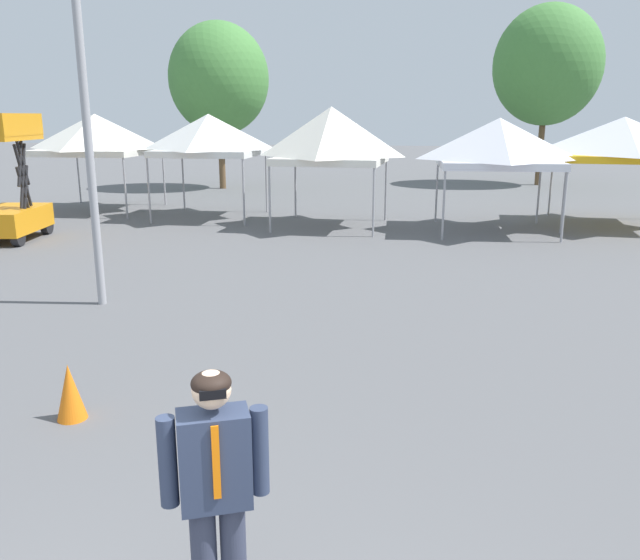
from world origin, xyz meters
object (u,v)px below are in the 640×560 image
object	(u,v)px
canopy_tent_right_of_center	(209,135)
canopy_tent_center	(623,139)
canopy_tent_behind_left	(498,143)
person_foreground	(216,487)
traffic_cone_near_barrier	(70,392)
scissor_lift	(7,201)
tree_behind_tents_left	(547,65)
canopy_tent_left_of_center	(331,135)
canopy_tent_behind_right	(96,134)
tree_behind_tents_center	(219,79)

from	to	relation	value
canopy_tent_right_of_center	canopy_tent_center	bearing A→B (deg)	2.36
canopy_tent_behind_left	person_foreground	world-z (taller)	canopy_tent_behind_left
canopy_tent_right_of_center	traffic_cone_near_barrier	world-z (taller)	canopy_tent_right_of_center
canopy_tent_center	scissor_lift	bearing A→B (deg)	-162.67
canopy_tent_right_of_center	canopy_tent_behind_left	bearing A→B (deg)	-6.86
canopy_tent_right_of_center	traffic_cone_near_barrier	distance (m)	14.39
tree_behind_tents_left	canopy_tent_left_of_center	bearing A→B (deg)	-120.65
traffic_cone_near_barrier	person_foreground	bearing A→B (deg)	-45.31
canopy_tent_right_of_center	scissor_lift	bearing A→B (deg)	-130.94
tree_behind_tents_left	canopy_tent_behind_left	bearing A→B (deg)	-103.52
canopy_tent_center	tree_behind_tents_left	size ratio (longest dim) A/B	0.46
canopy_tent_center	scissor_lift	distance (m)	17.15
scissor_lift	tree_behind_tents_left	world-z (taller)	tree_behind_tents_left
canopy_tent_behind_right	tree_behind_tents_center	distance (m)	7.93
canopy_tent_right_of_center	scissor_lift	world-z (taller)	scissor_lift
canopy_tent_behind_left	person_foreground	xyz separation A→B (m)	(-2.98, -15.36, -1.44)
canopy_tent_center	tree_behind_tents_center	world-z (taller)	tree_behind_tents_center
canopy_tent_right_of_center	canopy_tent_left_of_center	size ratio (longest dim) A/B	0.94
canopy_tent_behind_left	tree_behind_tents_center	world-z (taller)	tree_behind_tents_center
canopy_tent_left_of_center	tree_behind_tents_center	xyz separation A→B (m)	(-6.39, 9.29, 2.09)
canopy_tent_behind_left	canopy_tent_right_of_center	bearing A→B (deg)	173.14
scissor_lift	traffic_cone_near_barrier	size ratio (longest dim) A/B	5.19
scissor_lift	canopy_tent_right_of_center	bearing A→B (deg)	49.06
canopy_tent_left_of_center	tree_behind_tents_left	xyz separation A→B (m)	(7.88, 13.30, 2.76)
tree_behind_tents_center	canopy_tent_right_of_center	bearing A→B (deg)	-74.14
canopy_tent_behind_left	tree_behind_tents_center	size ratio (longest dim) A/B	0.47
canopy_tent_behind_left	tree_behind_tents_left	size ratio (longest dim) A/B	0.42
canopy_tent_left_of_center	tree_behind_tents_center	distance (m)	11.46
canopy_tent_behind_right	person_foreground	xyz separation A→B (m)	(10.03, -17.30, -1.54)
canopy_tent_behind_right	traffic_cone_near_barrier	distance (m)	16.69
scissor_lift	person_foreground	size ratio (longest dim) A/B	1.82
canopy_tent_left_of_center	canopy_tent_right_of_center	bearing A→B (deg)	165.89
canopy_tent_left_of_center	canopy_tent_center	bearing A→B (deg)	10.39
canopy_tent_behind_right	canopy_tent_left_of_center	distance (m)	8.56
canopy_tent_behind_right	traffic_cone_near_barrier	size ratio (longest dim) A/B	5.75
canopy_tent_behind_right	canopy_tent_behind_left	size ratio (longest dim) A/B	1.07
canopy_tent_behind_left	tree_behind_tents_center	xyz separation A→B (m)	(-11.06, 9.32, 2.27)
person_foreground	traffic_cone_near_barrier	distance (m)	3.68
canopy_tent_center	tree_behind_tents_center	xyz separation A→B (m)	(-14.68, 7.76, 2.20)
tree_behind_tents_center	tree_behind_tents_left	bearing A→B (deg)	15.70
canopy_tent_behind_left	canopy_tent_center	size ratio (longest dim) A/B	0.90
canopy_tent_center	traffic_cone_near_barrier	bearing A→B (deg)	-122.52
canopy_tent_right_of_center	canopy_tent_left_of_center	bearing A→B (deg)	-14.11
canopy_tent_behind_left	traffic_cone_near_barrier	bearing A→B (deg)	-113.34
canopy_tent_right_of_center	person_foreground	world-z (taller)	canopy_tent_right_of_center
canopy_tent_behind_right	canopy_tent_center	size ratio (longest dim) A/B	0.96
person_foreground	canopy_tent_right_of_center	bearing A→B (deg)	109.25
canopy_tent_right_of_center	traffic_cone_near_barrier	xyz separation A→B (m)	(3.19, -13.84, -2.29)
tree_behind_tents_left	tree_behind_tents_center	bearing A→B (deg)	-164.30
scissor_lift	tree_behind_tents_center	xyz separation A→B (m)	(1.63, 12.85, 3.70)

